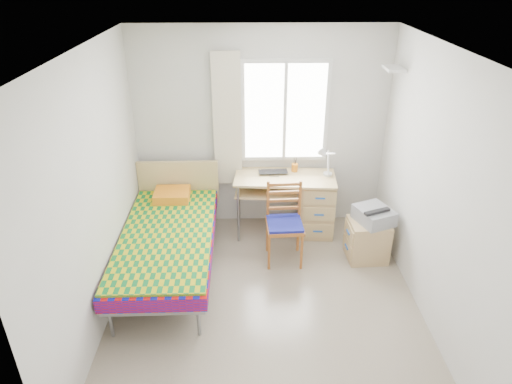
# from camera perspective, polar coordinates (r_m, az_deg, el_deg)

# --- Properties ---
(floor) EXTENTS (3.50, 3.50, 0.00)m
(floor) POSITION_cam_1_polar(r_m,az_deg,el_deg) (4.99, 1.16, -13.58)
(floor) COLOR #BCAD93
(floor) RESTS_ON ground
(ceiling) EXTENTS (3.50, 3.50, 0.00)m
(ceiling) POSITION_cam_1_polar(r_m,az_deg,el_deg) (3.83, 1.54, 17.27)
(ceiling) COLOR white
(ceiling) RESTS_ON wall_back
(wall_back) EXTENTS (3.20, 0.00, 3.20)m
(wall_back) POSITION_cam_1_polar(r_m,az_deg,el_deg) (5.86, 0.60, 7.69)
(wall_back) COLOR silver
(wall_back) RESTS_ON ground
(wall_left) EXTENTS (0.00, 3.50, 3.50)m
(wall_left) POSITION_cam_1_polar(r_m,az_deg,el_deg) (4.48, -19.56, -0.42)
(wall_left) COLOR silver
(wall_left) RESTS_ON ground
(wall_right) EXTENTS (0.00, 3.50, 3.50)m
(wall_right) POSITION_cam_1_polar(r_m,az_deg,el_deg) (4.61, 21.61, -0.02)
(wall_right) COLOR silver
(wall_right) RESTS_ON ground
(window) EXTENTS (1.10, 0.04, 1.30)m
(window) POSITION_cam_1_polar(r_m,az_deg,el_deg) (5.78, 3.63, 9.96)
(window) COLOR white
(window) RESTS_ON wall_back
(curtain) EXTENTS (0.35, 0.05, 1.70)m
(curtain) POSITION_cam_1_polar(r_m,az_deg,el_deg) (5.75, -3.61, 8.82)
(curtain) COLOR beige
(curtain) RESTS_ON wall_back
(floating_shelf) EXTENTS (0.20, 0.32, 0.03)m
(floating_shelf) POSITION_cam_1_polar(r_m,az_deg,el_deg) (5.55, 16.86, 14.56)
(floating_shelf) COLOR white
(floating_shelf) RESTS_ON wall_right
(bed) EXTENTS (1.04, 2.20, 0.95)m
(bed) POSITION_cam_1_polar(r_m,az_deg,el_deg) (5.28, -10.87, -5.40)
(bed) COLOR gray
(bed) RESTS_ON floor
(desk) EXTENTS (1.31, 0.68, 0.79)m
(desk) POSITION_cam_1_polar(r_m,az_deg,el_deg) (5.98, 6.81, -1.21)
(desk) COLOR tan
(desk) RESTS_ON floor
(chair) EXTENTS (0.44, 0.44, 0.97)m
(chair) POSITION_cam_1_polar(r_m,az_deg,el_deg) (5.35, 3.66, -3.32)
(chair) COLOR #A54D1F
(chair) RESTS_ON floor
(cabinet) EXTENTS (0.48, 0.43, 0.50)m
(cabinet) POSITION_cam_1_polar(r_m,az_deg,el_deg) (5.65, 13.71, -5.83)
(cabinet) COLOR tan
(cabinet) RESTS_ON floor
(printer) EXTENTS (0.49, 0.53, 0.18)m
(printer) POSITION_cam_1_polar(r_m,az_deg,el_deg) (5.50, 14.54, -2.78)
(printer) COLOR #9A9CA2
(printer) RESTS_ON cabinet
(laptop) EXTENTS (0.38, 0.26, 0.03)m
(laptop) POSITION_cam_1_polar(r_m,az_deg,el_deg) (5.81, 2.21, 2.27)
(laptop) COLOR black
(laptop) RESTS_ON desk
(pen_cup) EXTENTS (0.10, 0.10, 0.10)m
(pen_cup) POSITION_cam_1_polar(r_m,az_deg,el_deg) (5.92, 4.86, 3.06)
(pen_cup) COLOR orange
(pen_cup) RESTS_ON desk
(task_lamp) EXTENTS (0.23, 0.33, 0.44)m
(task_lamp) POSITION_cam_1_polar(r_m,az_deg,el_deg) (5.65, 8.67, 4.07)
(task_lamp) COLOR white
(task_lamp) RESTS_ON desk
(book) EXTENTS (0.20, 0.26, 0.02)m
(book) POSITION_cam_1_polar(r_m,az_deg,el_deg) (5.88, 1.74, 0.22)
(book) COLOR gray
(book) RESTS_ON desk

